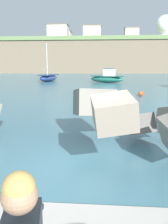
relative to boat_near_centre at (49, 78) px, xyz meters
The scene contains 11 objects.
ground_plane 34.02m from the boat_near_centre, 75.65° to the right, with size 400.00×400.00×0.00m, color #42707F.
breakwater_jetty 32.22m from the boat_near_centre, 78.26° to the right, with size 30.32×6.59×3.16m.
boat_near_centre is the anchor object (origin of this frame).
boat_mid_left 9.87m from the boat_near_centre, 13.81° to the right, with size 5.55×3.84×2.17m.
mooring_buoy_inner 21.89m from the boat_near_centre, 56.19° to the right, with size 0.44×0.44×0.44m.
headland_bluff 60.09m from the boat_near_centre, 77.07° to the left, with size 81.39×44.70×11.49m.
radar_dome 66.44m from the boat_near_centre, 60.25° to the left, with size 7.13×7.13×9.50m.
station_building_west 68.66m from the boat_near_centre, 72.26° to the left, with size 5.80×6.42×6.20m.
station_building_central 58.63m from the boat_near_centre, 98.75° to the left, with size 8.00×6.63×6.47m.
station_building_east 58.30m from the boat_near_centre, 85.31° to the left, with size 6.96×7.61×5.98m.
station_building_annex 69.63m from the boat_near_centre, 97.15° to the left, with size 7.10×7.72×5.56m.
Camera 1 is at (0.48, -5.44, 2.59)m, focal length 37.57 mm.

